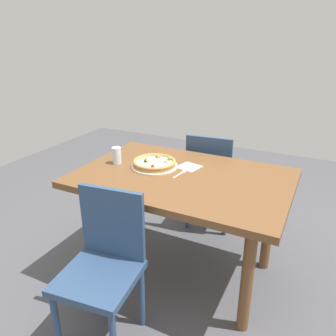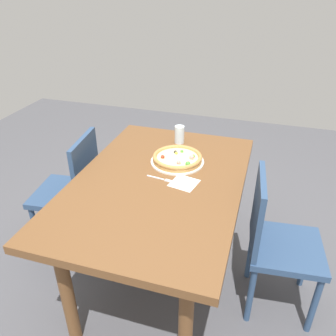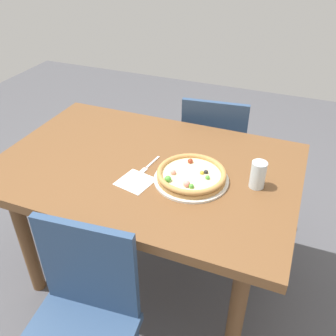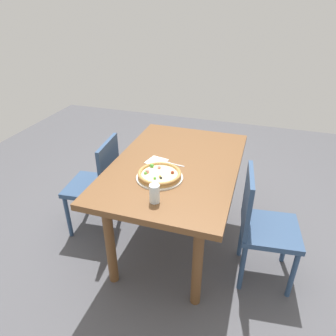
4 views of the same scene
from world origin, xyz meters
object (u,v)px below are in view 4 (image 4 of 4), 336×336
at_px(plate, 160,177).
at_px(fork, 172,164).
at_px(dining_table, 176,174).
at_px(chair_near, 262,224).
at_px(chair_far, 98,183).
at_px(drinking_glass, 155,193).
at_px(pizza, 159,174).
at_px(napkin, 157,161).

xyz_separation_m(plate, fork, (0.22, -0.03, -0.00)).
bearing_deg(dining_table, fork, 130.81).
bearing_deg(chair_near, fork, -107.85).
height_order(plate, fork, plate).
height_order(chair_far, drinking_glass, drinking_glass).
height_order(pizza, napkin, pizza).
relative_size(dining_table, drinking_glass, 11.60).
bearing_deg(napkin, fork, -91.08).
relative_size(chair_far, napkin, 6.27).
relative_size(chair_far, drinking_glass, 7.29).
bearing_deg(plate, pizza, 67.76).
distance_m(plate, drinking_glass, 0.28).
bearing_deg(drinking_glass, chair_far, 55.44).
bearing_deg(dining_table, chair_near, -103.02).
height_order(chair_near, pizza, chair_near).
bearing_deg(plate, chair_near, -83.70).
height_order(chair_near, chair_far, same).
distance_m(chair_near, drinking_glass, 0.83).
bearing_deg(chair_near, dining_table, -109.65).
bearing_deg(chair_far, napkin, -93.70).
distance_m(dining_table, fork, 0.10).
bearing_deg(pizza, plate, -112.24).
bearing_deg(chair_far, pizza, -113.40).
bearing_deg(pizza, drinking_glass, -166.90).
height_order(plate, drinking_glass, drinking_glass).
distance_m(dining_table, pizza, 0.27).
height_order(dining_table, chair_near, chair_near).
height_order(drinking_glass, napkin, drinking_glass).
xyz_separation_m(pizza, drinking_glass, (-0.27, -0.06, 0.03)).
xyz_separation_m(fork, napkin, (0.00, 0.13, -0.00)).
xyz_separation_m(chair_far, plate, (-0.21, -0.63, 0.29)).
height_order(fork, napkin, fork).
bearing_deg(dining_table, drinking_glass, -178.26).
height_order(chair_near, fork, chair_near).
bearing_deg(fork, plate, 91.28).
relative_size(plate, napkin, 2.34).
xyz_separation_m(fork, drinking_glass, (-0.49, -0.04, 0.06)).
distance_m(pizza, napkin, 0.24).
distance_m(chair_far, plate, 0.73).
xyz_separation_m(dining_table, fork, (-0.02, 0.02, 0.10)).
xyz_separation_m(chair_far, pizza, (-0.21, -0.63, 0.32)).
bearing_deg(drinking_glass, fork, 4.25).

